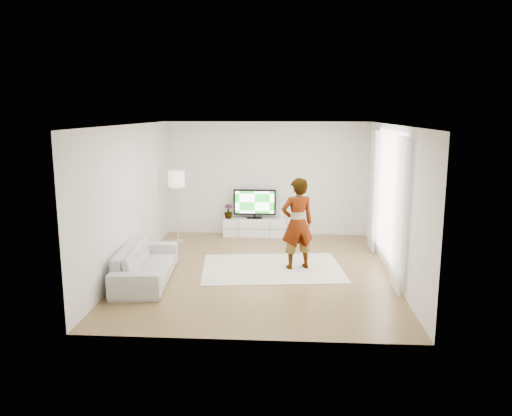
# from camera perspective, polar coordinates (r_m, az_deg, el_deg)

# --- Properties ---
(floor) EXTENTS (6.00, 6.00, 0.00)m
(floor) POSITION_cam_1_polar(r_m,az_deg,el_deg) (9.77, 0.35, -7.16)
(floor) COLOR olive
(floor) RESTS_ON ground
(ceiling) EXTENTS (6.00, 6.00, 0.00)m
(ceiling) POSITION_cam_1_polar(r_m,az_deg,el_deg) (9.29, 0.37, 9.49)
(ceiling) COLOR white
(ceiling) RESTS_ON wall_back
(wall_left) EXTENTS (0.02, 6.00, 2.80)m
(wall_left) POSITION_cam_1_polar(r_m,az_deg,el_deg) (9.89, -14.26, 1.08)
(wall_left) COLOR white
(wall_left) RESTS_ON floor
(wall_right) EXTENTS (0.02, 6.00, 2.80)m
(wall_right) POSITION_cam_1_polar(r_m,az_deg,el_deg) (9.62, 15.40, 0.75)
(wall_right) COLOR white
(wall_right) RESTS_ON floor
(wall_back) EXTENTS (5.00, 0.02, 2.80)m
(wall_back) POSITION_cam_1_polar(r_m,az_deg,el_deg) (12.39, 1.16, 3.36)
(wall_back) COLOR white
(wall_back) RESTS_ON floor
(wall_front) EXTENTS (5.00, 0.02, 2.80)m
(wall_front) POSITION_cam_1_polar(r_m,az_deg,el_deg) (6.50, -1.17, -3.66)
(wall_front) COLOR white
(wall_front) RESTS_ON floor
(window) EXTENTS (0.01, 2.60, 2.50)m
(window) POSITION_cam_1_polar(r_m,az_deg,el_deg) (9.89, 14.96, 1.35)
(window) COLOR white
(window) RESTS_ON wall_right
(curtain_near) EXTENTS (0.04, 0.70, 2.60)m
(curtain_near) POSITION_cam_1_polar(r_m,az_deg,el_deg) (8.64, 16.05, -0.74)
(curtain_near) COLOR white
(curtain_near) RESTS_ON floor
(curtain_far) EXTENTS (0.04, 0.70, 2.60)m
(curtain_far) POSITION_cam_1_polar(r_m,az_deg,el_deg) (11.16, 13.25, 1.96)
(curtain_far) COLOR white
(curtain_far) RESTS_ON floor
(media_console) EXTENTS (1.54, 0.44, 0.43)m
(media_console) POSITION_cam_1_polar(r_m,az_deg,el_deg) (12.39, -0.16, -2.21)
(media_console) COLOR white
(media_console) RESTS_ON floor
(television) EXTENTS (1.05, 0.21, 0.73)m
(television) POSITION_cam_1_polar(r_m,az_deg,el_deg) (12.29, -0.15, 0.60)
(television) COLOR black
(television) RESTS_ON media_console
(game_console) EXTENTS (0.06, 0.16, 0.21)m
(game_console) POSITION_cam_1_polar(r_m,az_deg,el_deg) (12.29, 2.97, -0.79)
(game_console) COLOR white
(game_console) RESTS_ON media_console
(potted_plant) EXTENTS (0.24, 0.24, 0.36)m
(potted_plant) POSITION_cam_1_polar(r_m,az_deg,el_deg) (12.36, -3.18, -0.38)
(potted_plant) COLOR #3F7238
(potted_plant) RESTS_ON media_console
(rug) EXTENTS (2.91, 2.24, 0.01)m
(rug) POSITION_cam_1_polar(r_m,az_deg,el_deg) (9.91, 1.85, -6.87)
(rug) COLOR beige
(rug) RESTS_ON floor
(player) EXTENTS (0.76, 0.62, 1.79)m
(player) POSITION_cam_1_polar(r_m,az_deg,el_deg) (9.70, 4.75, -1.77)
(player) COLOR #334772
(player) RESTS_ON rug
(sofa) EXTENTS (1.03, 2.26, 0.64)m
(sofa) POSITION_cam_1_polar(r_m,az_deg,el_deg) (9.35, -12.46, -6.21)
(sofa) COLOR #B4B4AF
(sofa) RESTS_ON floor
(floor_lamp) EXTENTS (0.37, 0.37, 1.68)m
(floor_lamp) POSITION_cam_1_polar(r_m,az_deg,el_deg) (11.77, -9.06, 2.94)
(floor_lamp) COLOR silver
(floor_lamp) RESTS_ON floor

